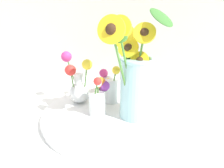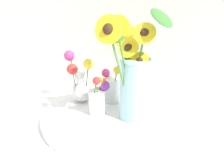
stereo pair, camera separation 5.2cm
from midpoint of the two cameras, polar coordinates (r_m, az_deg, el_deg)
name	(u,v)px [view 1 (the left image)]	position (r m, az deg, el deg)	size (l,w,h in m)	color
ground_plane	(111,123)	(0.79, -2.13, -10.26)	(6.00, 6.00, 0.00)	white
serving_tray	(112,115)	(0.82, -1.85, -8.04)	(0.51, 0.51, 0.02)	white
mason_jar_sunflowers	(134,77)	(0.73, 3.84, 1.86)	(0.25, 0.23, 0.37)	#9ED1D6
vase_small_center	(98,97)	(0.77, -5.52, -3.33)	(0.07, 0.09, 0.16)	white
vase_bulb_right	(78,85)	(0.87, -10.55, -0.18)	(0.14, 0.09, 0.20)	white
vase_small_back	(110,87)	(0.86, -2.19, -0.86)	(0.10, 0.08, 0.16)	white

